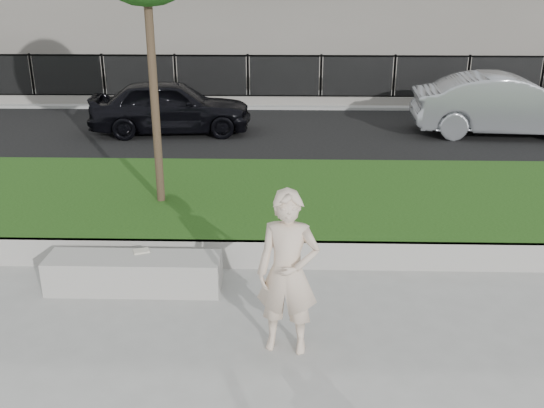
{
  "coord_description": "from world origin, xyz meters",
  "views": [
    {
      "loc": [
        0.62,
        -6.44,
        3.74
      ],
      "look_at": [
        0.42,
        1.2,
        0.88
      ],
      "focal_mm": 40.0,
      "sensor_mm": 36.0,
      "label": 1
    }
  ],
  "objects_px": {
    "book": "(141,251)",
    "stone_bench": "(134,273)",
    "man": "(288,273)",
    "car_silver": "(507,105)",
    "car_dark": "(171,106)"
  },
  "relations": [
    {
      "from": "book",
      "to": "stone_bench",
      "type": "bearing_deg",
      "value": -136.28
    },
    {
      "from": "man",
      "to": "book",
      "type": "relative_size",
      "value": 9.06
    },
    {
      "from": "stone_bench",
      "to": "book",
      "type": "distance_m",
      "value": 0.29
    },
    {
      "from": "man",
      "to": "car_silver",
      "type": "height_order",
      "value": "man"
    },
    {
      "from": "car_dark",
      "to": "car_silver",
      "type": "height_order",
      "value": "car_silver"
    },
    {
      "from": "book",
      "to": "car_silver",
      "type": "height_order",
      "value": "car_silver"
    },
    {
      "from": "book",
      "to": "car_dark",
      "type": "relative_size",
      "value": 0.05
    },
    {
      "from": "car_dark",
      "to": "man",
      "type": "bearing_deg",
      "value": -167.55
    },
    {
      "from": "stone_bench",
      "to": "car_silver",
      "type": "xyz_separation_m",
      "value": [
        7.36,
        8.19,
        0.57
      ]
    },
    {
      "from": "man",
      "to": "stone_bench",
      "type": "bearing_deg",
      "value": 155.52
    },
    {
      "from": "man",
      "to": "car_silver",
      "type": "relative_size",
      "value": 0.39
    },
    {
      "from": "book",
      "to": "car_dark",
      "type": "distance_m",
      "value": 8.09
    },
    {
      "from": "man",
      "to": "car_dark",
      "type": "relative_size",
      "value": 0.45
    },
    {
      "from": "man",
      "to": "car_silver",
      "type": "bearing_deg",
      "value": 68.58
    },
    {
      "from": "stone_bench",
      "to": "car_dark",
      "type": "xyz_separation_m",
      "value": [
        -1.01,
        8.17,
        0.5
      ]
    }
  ]
}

